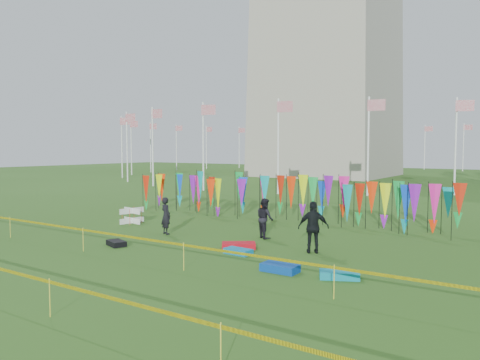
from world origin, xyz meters
The scene contains 13 objects.
ground centered at (0.00, 0.00, 0.00)m, with size 160.00×160.00×0.00m, color #2B5317.
flagpole_ring centered at (-14.00, 48.00, 4.00)m, with size 57.40×56.16×8.00m.
banner_row centered at (0.28, 8.20, 1.47)m, with size 18.64×0.64×2.35m.
caution_tape_near centered at (-0.22, -2.39, 0.78)m, with size 26.00×0.02×0.90m.
box_kite centered at (-5.45, 3.22, 0.41)m, with size 0.73×0.73×0.82m.
person_left centered at (-1.95, 1.98, 0.84)m, with size 0.61×0.45×1.67m, color black.
person_mid centered at (2.23, 3.66, 0.86)m, with size 0.84×0.52×1.73m, color black.
person_right centered at (5.20, 2.17, 0.96)m, with size 1.13×0.64×1.92m, color black.
kite_bag_turquoise centered at (2.99, 0.48, 0.10)m, with size 1.03×0.51×0.21m, color #0C7EB9.
kite_bag_blue centered at (5.44, -0.81, 0.12)m, with size 1.16×0.61×0.24m, color #0A44AC.
kite_bag_red centered at (2.47, 1.28, 0.12)m, with size 1.29×0.59×0.24m, color red.
kite_bag_black centered at (-1.85, -1.01, 0.10)m, with size 0.90×0.52×0.21m, color black.
kite_bag_teal centered at (7.29, -0.51, 0.11)m, with size 1.16×0.55×0.22m, color #0C92AB.
Camera 1 is at (12.43, -13.52, 3.88)m, focal length 35.00 mm.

